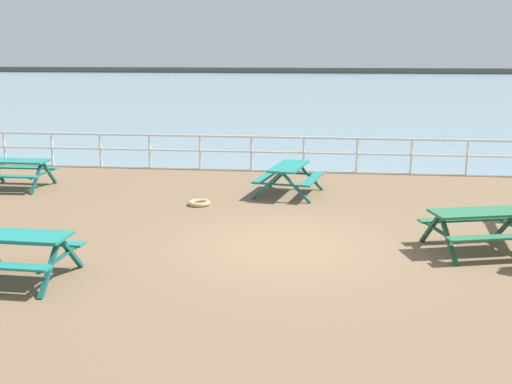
% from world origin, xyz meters
% --- Properties ---
extents(ground_plane, '(30.00, 24.00, 0.20)m').
position_xyz_m(ground_plane, '(0.00, 0.00, -0.10)').
color(ground_plane, brown).
extents(sea_band, '(142.00, 90.00, 0.01)m').
position_xyz_m(sea_band, '(0.00, 52.75, 0.00)').
color(sea_band, gray).
rests_on(sea_band, ground).
extents(distant_shoreline, '(142.00, 6.00, 1.80)m').
position_xyz_m(distant_shoreline, '(0.00, 95.75, 0.00)').
color(distant_shoreline, '#4C4C47').
rests_on(distant_shoreline, ground).
extents(seaward_railing, '(23.07, 0.07, 1.08)m').
position_xyz_m(seaward_railing, '(0.00, 7.75, 0.74)').
color(seaward_railing, white).
rests_on(seaward_railing, ground).
extents(picnic_table_near_left, '(2.14, 1.94, 0.80)m').
position_xyz_m(picnic_table_near_left, '(3.65, 0.11, 0.58)').
color(picnic_table_near_left, '#286B47').
rests_on(picnic_table_near_left, ground).
extents(picnic_table_near_right, '(1.80, 1.55, 0.80)m').
position_xyz_m(picnic_table_near_right, '(-7.69, 4.32, 0.58)').
color(picnic_table_near_right, '#1E7A70').
rests_on(picnic_table_near_right, ground).
extents(picnic_table_far_left, '(1.80, 2.03, 0.80)m').
position_xyz_m(picnic_table_far_left, '(-0.22, 4.42, 0.58)').
color(picnic_table_far_left, '#1E7A70').
rests_on(picnic_table_far_left, ground).
extents(picnic_table_far_right, '(1.85, 1.60, 0.80)m').
position_xyz_m(picnic_table_far_right, '(-4.21, -2.38, 0.58)').
color(picnic_table_far_right, '#1E7A70').
rests_on(picnic_table_far_right, ground).
extents(rope_coil, '(0.55, 0.55, 0.11)m').
position_xyz_m(rope_coil, '(-2.30, 3.00, 0.06)').
color(rope_coil, tan).
rests_on(rope_coil, ground).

